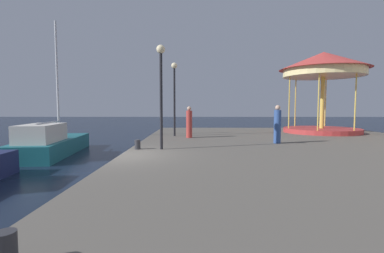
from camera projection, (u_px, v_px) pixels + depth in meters
The scene contains 10 objects.
ground_plane at pixel (121, 176), 10.40m from camera, with size 120.00×120.00×0.00m, color black.
quay_dock at pixel (331, 166), 10.30m from camera, with size 15.64×26.37×0.80m, color #5B564F.
sailboat_teal at pixel (50, 143), 14.72m from camera, with size 2.87×6.61×7.38m.
carousel at pixel (323, 72), 18.86m from camera, with size 5.82×5.82×5.47m.
lamp_post_mid_promenade at pixel (161, 78), 11.43m from camera, with size 0.36×0.36×4.30m.
lamp_post_far_end at pixel (174, 86), 16.69m from camera, with size 0.36×0.36×4.41m.
bollard_center at pixel (6, 249), 3.09m from camera, with size 0.24×0.24×0.40m, color #2D2D33.
bollard_north at pixel (138, 144), 11.64m from camera, with size 0.24×0.24×0.40m, color #2D2D33.
person_mid_promenade at pixel (189, 123), 15.91m from camera, with size 0.34×0.34×1.80m.
person_far_corner at pixel (277, 125), 13.50m from camera, with size 0.34×0.34×1.85m.
Camera 1 is at (2.75, -10.22, 2.58)m, focal length 26.04 mm.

